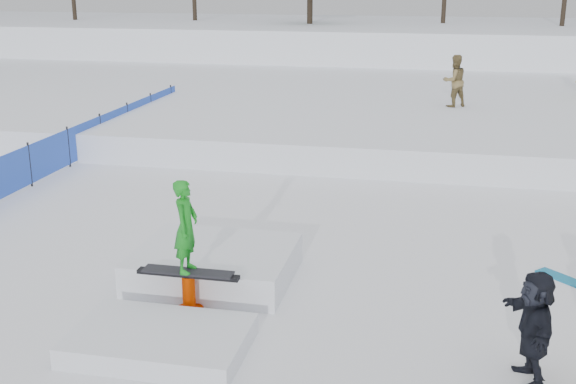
% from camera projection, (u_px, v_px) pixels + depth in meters
% --- Properties ---
extents(ground, '(120.00, 120.00, 0.00)m').
position_uv_depth(ground, '(233.00, 288.00, 11.96)').
color(ground, white).
extents(snow_berm, '(60.00, 14.00, 2.40)m').
position_uv_depth(snow_berm, '(386.00, 45.00, 39.67)').
color(snow_berm, white).
rests_on(snow_berm, ground).
extents(snow_midrise, '(50.00, 18.00, 0.80)m').
position_uv_depth(snow_midrise, '(354.00, 102.00, 26.81)').
color(snow_midrise, white).
rests_on(snow_midrise, ground).
extents(safety_fence, '(0.05, 16.00, 1.10)m').
position_uv_depth(safety_fence, '(68.00, 147.00, 19.28)').
color(safety_fence, blue).
rests_on(safety_fence, ground).
extents(walker_olive, '(1.03, 0.97, 1.69)m').
position_uv_depth(walker_olive, '(454.00, 81.00, 23.46)').
color(walker_olive, brown).
rests_on(walker_olive, snow_midrise).
extents(spectator_dark, '(0.72, 1.45, 1.49)m').
position_uv_depth(spectator_dark, '(534.00, 327.00, 9.05)').
color(spectator_dark, black).
rests_on(spectator_dark, ground).
extents(loose_board_teal, '(1.21, 1.17, 0.03)m').
position_uv_depth(loose_board_teal, '(575.00, 283.00, 12.11)').
color(loose_board_teal, '#156E99').
rests_on(loose_board_teal, ground).
extents(jib_rail_feature, '(2.60, 4.40, 2.11)m').
position_uv_depth(jib_rail_feature, '(201.00, 279.00, 11.55)').
color(jib_rail_feature, white).
rests_on(jib_rail_feature, ground).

